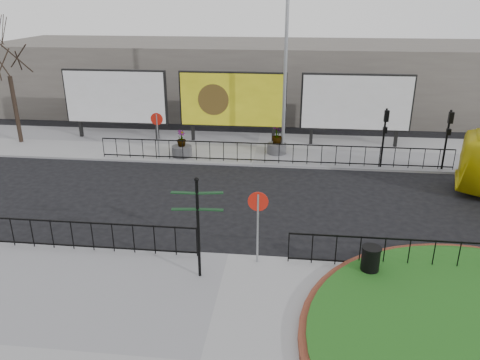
# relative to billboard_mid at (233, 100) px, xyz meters

# --- Properties ---
(ground) EXTENTS (90.00, 90.00, 0.00)m
(ground) POSITION_rel_billboard_mid_xyz_m (1.50, -12.97, -2.60)
(ground) COLOR black
(ground) RESTS_ON ground
(pavement_far) EXTENTS (44.00, 6.00, 0.12)m
(pavement_far) POSITION_rel_billboard_mid_xyz_m (1.50, -0.97, -2.54)
(pavement_far) COLOR gray
(pavement_far) RESTS_ON ground
(railing_near_left) EXTENTS (10.00, 0.10, 1.10)m
(railing_near_left) POSITION_rel_billboard_mid_xyz_m (-4.50, -13.27, -1.93)
(railing_near_left) COLOR black
(railing_near_left) RESTS_ON pavement_near
(railing_near_right) EXTENTS (9.00, 0.10, 1.10)m
(railing_near_right) POSITION_rel_billboard_mid_xyz_m (8.00, -13.27, -1.93)
(railing_near_right) COLOR black
(railing_near_right) RESTS_ON pavement_near
(railing_far) EXTENTS (18.00, 0.10, 1.10)m
(railing_far) POSITION_rel_billboard_mid_xyz_m (2.50, -3.67, -1.93)
(railing_far) COLOR black
(railing_far) RESTS_ON pavement_far
(speed_sign_far) EXTENTS (0.64, 0.07, 2.47)m
(speed_sign_far) POSITION_rel_billboard_mid_xyz_m (-3.50, -3.57, -0.68)
(speed_sign_far) COLOR gray
(speed_sign_far) RESTS_ON pavement_far
(speed_sign_near) EXTENTS (0.64, 0.07, 2.47)m
(speed_sign_near) POSITION_rel_billboard_mid_xyz_m (2.50, -13.37, -0.68)
(speed_sign_near) COLOR gray
(speed_sign_near) RESTS_ON pavement_near
(billboard_left) EXTENTS (6.20, 0.31, 4.10)m
(billboard_left) POSITION_rel_billboard_mid_xyz_m (-7.00, 0.00, 0.00)
(billboard_left) COLOR black
(billboard_left) RESTS_ON pavement_far
(billboard_mid) EXTENTS (6.20, 0.31, 4.10)m
(billboard_mid) POSITION_rel_billboard_mid_xyz_m (0.00, 0.00, 0.00)
(billboard_mid) COLOR black
(billboard_mid) RESTS_ON pavement_far
(billboard_right) EXTENTS (6.20, 0.31, 4.10)m
(billboard_right) POSITION_rel_billboard_mid_xyz_m (7.00, 0.00, 0.00)
(billboard_right) COLOR black
(billboard_right) RESTS_ON pavement_far
(lamp_post) EXTENTS (0.74, 0.18, 9.23)m
(lamp_post) POSITION_rel_billboard_mid_xyz_m (3.01, -1.97, 2.23)
(lamp_post) COLOR gray
(lamp_post) RESTS_ON pavement_far
(signal_pole_a) EXTENTS (0.22, 0.26, 3.00)m
(signal_pole_a) POSITION_rel_billboard_mid_xyz_m (8.00, -3.63, -0.50)
(signal_pole_a) COLOR black
(signal_pole_a) RESTS_ON pavement_far
(signal_pole_b) EXTENTS (0.22, 0.26, 3.00)m
(signal_pole_b) POSITION_rel_billboard_mid_xyz_m (11.00, -3.63, -0.50)
(signal_pole_b) COLOR black
(signal_pole_b) RESTS_ON pavement_far
(tree_left) EXTENTS (2.00, 2.00, 7.00)m
(tree_left) POSITION_rel_billboard_mid_xyz_m (-12.50, -1.47, 1.02)
(tree_left) COLOR #2D2119
(tree_left) RESTS_ON pavement_far
(building_backdrop) EXTENTS (40.00, 10.00, 5.00)m
(building_backdrop) POSITION_rel_billboard_mid_xyz_m (1.50, 9.03, -0.10)
(building_backdrop) COLOR #655F58
(building_backdrop) RESTS_ON ground
(fingerpost_sign) EXTENTS (1.53, 0.36, 3.27)m
(fingerpost_sign) POSITION_rel_billboard_mid_xyz_m (0.80, -14.37, -0.51)
(fingerpost_sign) COLOR black
(fingerpost_sign) RESTS_ON pavement_near
(litter_bin) EXTENTS (0.60, 0.60, 1.00)m
(litter_bin) POSITION_rel_billboard_mid_xyz_m (6.00, -13.79, -1.98)
(litter_bin) COLOR black
(litter_bin) RESTS_ON pavement_near
(planter_a) EXTENTS (1.08, 1.08, 1.43)m
(planter_a) POSITION_rel_billboard_mid_xyz_m (-2.38, -3.05, -2.03)
(planter_a) COLOR #4C4C4F
(planter_a) RESTS_ON pavement_far
(planter_b) EXTENTS (1.05, 1.05, 1.53)m
(planter_b) POSITION_rel_billboard_mid_xyz_m (2.68, -1.97, -1.95)
(planter_b) COLOR #4C4C4F
(planter_b) RESTS_ON pavement_far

